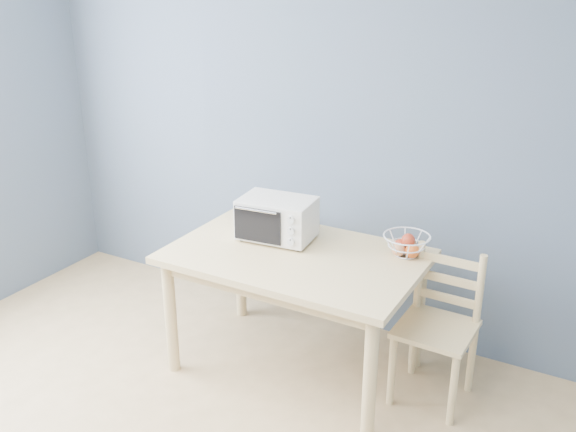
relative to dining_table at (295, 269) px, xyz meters
The scene contains 5 objects.
room 1.74m from the dining_table, 98.78° to the right, with size 4.01×4.51×2.61m.
dining_table is the anchor object (origin of this frame).
toaster_oven 0.34m from the dining_table, 149.20° to the left, with size 0.45×0.35×0.25m.
fruit_basket 0.63m from the dining_table, 26.31° to the left, with size 0.35×0.35×0.13m.
dining_chair 0.84m from the dining_table, 10.93° to the left, with size 0.40×0.40×0.84m.
Camera 1 is at (1.80, -1.28, 2.25)m, focal length 40.00 mm.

